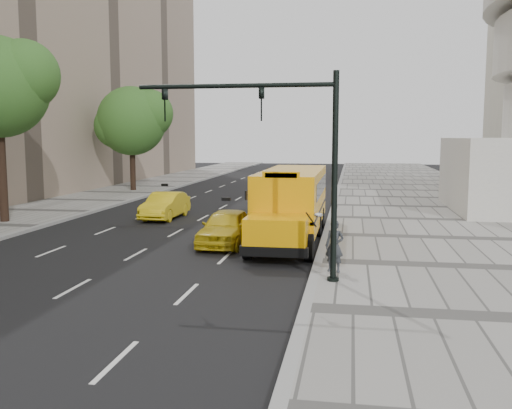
% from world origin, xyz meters
% --- Properties ---
extents(ground, '(140.00, 140.00, 0.00)m').
position_xyz_m(ground, '(0.00, 0.00, 0.00)').
color(ground, black).
rests_on(ground, ground).
extents(sidewalk_museum, '(12.00, 140.00, 0.15)m').
position_xyz_m(sidewalk_museum, '(12.00, 0.00, 0.07)').
color(sidewalk_museum, gray).
rests_on(sidewalk_museum, ground).
extents(curb_museum, '(0.30, 140.00, 0.15)m').
position_xyz_m(curb_museum, '(6.00, 0.00, 0.07)').
color(curb_museum, gray).
rests_on(curb_museum, ground).
extents(curb_far, '(0.30, 140.00, 0.15)m').
position_xyz_m(curb_far, '(-8.00, 0.00, 0.07)').
color(curb_far, gray).
rests_on(curb_far, ground).
extents(tree_c, '(6.23, 5.54, 8.51)m').
position_xyz_m(tree_c, '(-10.39, 18.67, 5.78)').
color(tree_c, black).
rests_on(tree_c, ground).
extents(school_bus, '(2.96, 11.56, 3.19)m').
position_xyz_m(school_bus, '(4.50, -0.18, 1.76)').
color(school_bus, '#EC9C04').
rests_on(school_bus, ground).
extents(taxi_near, '(1.91, 4.44, 1.49)m').
position_xyz_m(taxi_near, '(2.00, -2.54, 0.75)').
color(taxi_near, gold).
rests_on(taxi_near, ground).
extents(taxi_far, '(1.65, 4.42, 1.44)m').
position_xyz_m(taxi_far, '(-2.98, 4.41, 0.72)').
color(taxi_far, gold).
rests_on(taxi_far, ground).
extents(pedestrian, '(0.70, 0.56, 1.68)m').
position_xyz_m(pedestrian, '(6.60, -7.16, 0.99)').
color(pedestrian, '#2E3236').
rests_on(pedestrian, sidewalk_museum).
extents(traffic_signal, '(6.18, 0.36, 6.40)m').
position_xyz_m(traffic_signal, '(5.19, -8.35, 4.09)').
color(traffic_signal, black).
rests_on(traffic_signal, ground).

